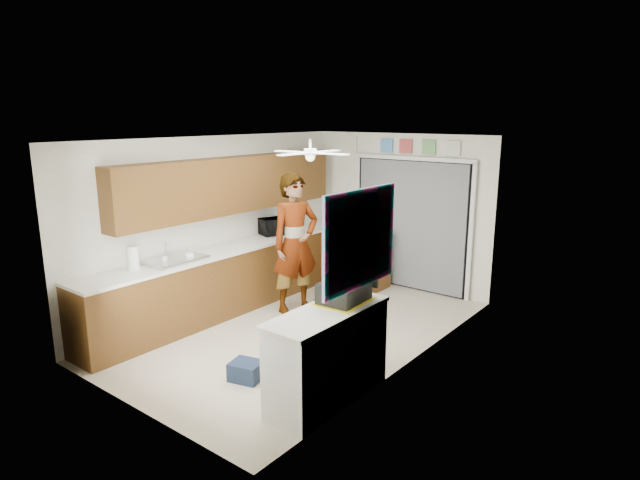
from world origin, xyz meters
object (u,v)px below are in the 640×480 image
Objects in this scene: paper_towel_roll at (133,258)px; navy_crate at (246,371)px; microwave at (276,226)px; dog at (330,301)px; suitcase at (344,291)px; man at (295,244)px; cup at (190,256)px; cardboard_box at (305,373)px.

navy_crate is (1.80, 0.11, -0.98)m from paper_towel_roll.
dog is (1.33, -0.34, -0.85)m from microwave.
suitcase is at bearing -46.69° from dog.
man is (0.81, -0.47, -0.07)m from microwave.
dog is at bearing 101.77° from navy_crate.
microwave is at bearing 167.87° from dog.
paper_towel_roll is 0.15× the size of man.
microwave is 1.44× the size of navy_crate.
man reaches higher than microwave.
cup is 2.38m from cardboard_box.
cup is 0.20× the size of dog.
suitcase is 2.19m from dog.
man is at bearing -98.96° from microwave.
suitcase is 0.25× the size of man.
paper_towel_roll reaches higher than cardboard_box.
microwave is at bearing 89.00° from paper_towel_roll.
navy_crate is (-0.90, -0.53, -0.95)m from suitcase.
paper_towel_roll is (-0.18, -0.71, 0.10)m from cup.
microwave is 4.15× the size of cup.
cup reaches higher than dog.
microwave is 3.13m from navy_crate.
cup is 0.35× the size of navy_crate.
man is (-1.85, 1.40, -0.05)m from suitcase.
cardboard_box is 1.39× the size of navy_crate.
microwave is 2.51m from paper_towel_roll.
cardboard_box is at bearing -7.88° from cup.
cup is 0.74m from paper_towel_roll.
paper_towel_roll is at bearing -170.34° from cardboard_box.
navy_crate is 0.58× the size of dog.
paper_towel_roll reaches higher than navy_crate.
paper_towel_roll reaches higher than cup.
dog is (-1.33, 1.53, -0.82)m from suitcase.
microwave is at bearing 94.24° from cup.
paper_towel_roll is 0.58× the size of suitcase.
suitcase is at bearing 30.61° from navy_crate.
man is (0.67, 1.33, 0.02)m from cup.
microwave is 0.84× the size of dog.
man reaches higher than navy_crate.
cup is 1.49m from man.
cardboard_box is 2.40m from man.
dog is (-1.01, 1.76, 0.08)m from cardboard_box.
paper_towel_roll is at bearing 175.56° from man.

